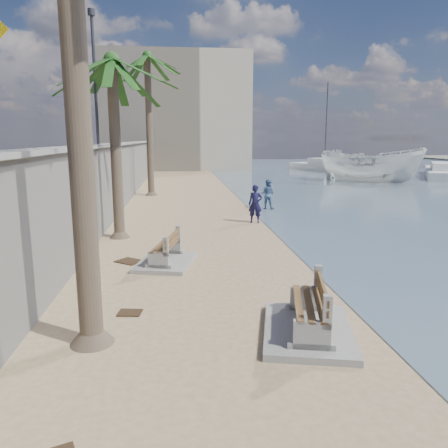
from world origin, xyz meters
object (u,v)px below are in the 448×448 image
bench_near (308,312)px  bench_far (165,251)px  person_a (255,201)px  sailboat_west (324,166)px  palm_mid (112,62)px  boat_cruiser (371,164)px  yacht_far (317,167)px  yacht_near (445,173)px  person_b (268,193)px  palm_back (147,58)px

bench_near → bench_far: bench_near is taller
person_a → sailboat_west: (15.44, 35.73, -0.67)m
bench_near → palm_mid: (-4.86, 9.22, 6.13)m
boat_cruiser → yacht_far: 14.80m
yacht_near → yacht_far: size_ratio=1.45×
person_a → yacht_far: person_a is taller
bench_far → boat_cruiser: size_ratio=0.64×
yacht_near → bench_near: bearing=173.2°
palm_mid → person_b: bearing=41.5°
bench_near → sailboat_west: (16.43, 47.44, -0.12)m
yacht_near → yacht_far: same height
bench_far → yacht_near: 40.18m
palm_back → person_a: size_ratio=4.97×
person_a → yacht_near: size_ratio=0.16×
person_b → yacht_far: 31.38m
bench_near → sailboat_west: sailboat_west is taller
bench_near → bench_far: size_ratio=1.10×
palm_back → bench_far: bearing=-85.3°
bench_near → palm_back: bearing=101.1°
boat_cruiser → sailboat_west: 17.75m
bench_far → person_b: person_b is taller
palm_mid → yacht_near: bearing=40.3°
person_a → yacht_near: (23.76, 22.65, -0.66)m
person_a → boat_cruiser: (13.68, 18.11, 0.60)m
bench_far → person_b: bearing=62.7°
bench_near → person_b: person_b is taller
palm_mid → boat_cruiser: palm_mid is taller
bench_near → person_b: size_ratio=1.55×
yacht_far → sailboat_west: 3.45m
person_b → yacht_near: (22.38, 18.72, -0.57)m
sailboat_west → bench_near: bearing=-109.1°
bench_near → boat_cruiser: 33.26m
bench_near → palm_mid: palm_mid is taller
bench_near → yacht_near: 42.35m
bench_far → person_a: bearing=58.3°
bench_near → bench_far: bearing=119.3°
bench_far → person_b: (5.35, 10.36, 0.50)m
person_a → boat_cruiser: 22.71m
bench_far → palm_mid: 7.56m
bench_near → yacht_near: yacht_near is taller
yacht_near → sailboat_west: size_ratio=1.16×
yacht_near → yacht_far: bearing=74.0°
person_b → sailboat_west: 34.77m
person_a → boat_cruiser: bearing=68.5°
person_a → yacht_near: 32.83m
palm_mid → person_a: 8.47m
bench_near → palm_mid: bearing=117.8°
yacht_near → palm_mid: bearing=159.3°
palm_back → bench_near: bearing=-78.9°
palm_back → sailboat_west: bearing=50.4°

